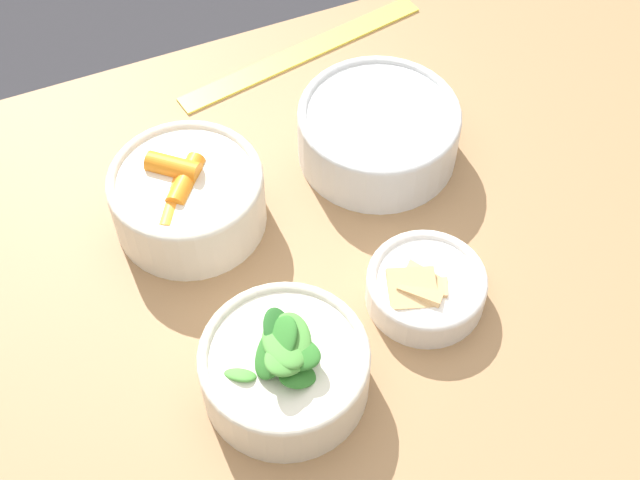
% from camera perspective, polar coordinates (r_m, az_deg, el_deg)
% --- Properties ---
extents(dining_table, '(1.29, 0.82, 0.77)m').
position_cam_1_polar(dining_table, '(0.97, 2.26, -7.70)').
color(dining_table, '#99724C').
rests_on(dining_table, ground_plane).
extents(bowl_carrots, '(0.15, 0.15, 0.08)m').
position_cam_1_polar(bowl_carrots, '(0.90, -8.52, 2.79)').
color(bowl_carrots, silver).
rests_on(bowl_carrots, dining_table).
extents(bowl_greens, '(0.15, 0.15, 0.09)m').
position_cam_1_polar(bowl_greens, '(0.79, -2.27, -8.11)').
color(bowl_greens, silver).
rests_on(bowl_greens, dining_table).
extents(bowl_beans_hotdog, '(0.17, 0.17, 0.07)m').
position_cam_1_polar(bowl_beans_hotdog, '(0.96, 3.74, 6.82)').
color(bowl_beans_hotdog, silver).
rests_on(bowl_beans_hotdog, dining_table).
extents(bowl_cookies, '(0.12, 0.12, 0.04)m').
position_cam_1_polar(bowl_cookies, '(0.86, 6.81, -2.96)').
color(bowl_cookies, white).
rests_on(bowl_cookies, dining_table).
extents(ruler, '(0.33, 0.09, 0.00)m').
position_cam_1_polar(ruler, '(1.09, -1.11, 11.88)').
color(ruler, '#EADB4C').
rests_on(ruler, dining_table).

